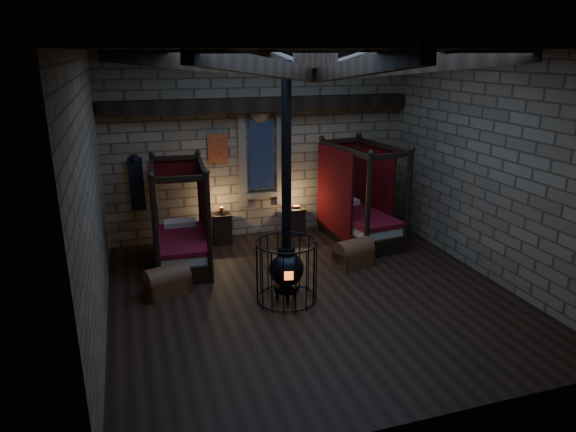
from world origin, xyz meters
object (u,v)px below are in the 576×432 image
object	(u,v)px
bed_right	(359,217)
trunk_left	(167,282)
bed_left	(182,240)
trunk_right	(353,253)
stove	(286,266)

from	to	relation	value
bed_right	trunk_left	world-z (taller)	bed_right
bed_left	trunk_left	distance (m)	1.41
bed_left	trunk_left	xyz separation A→B (m)	(-0.42, -1.32, -0.27)
bed_left	trunk_right	world-z (taller)	bed_left
trunk_left	stove	world-z (taller)	stove
bed_left	bed_right	distance (m)	4.05
trunk_left	trunk_right	bearing A→B (deg)	-14.83
trunk_left	stove	xyz separation A→B (m)	(1.97, -0.86, 0.40)
trunk_left	stove	size ratio (longest dim) A/B	0.21
bed_left	bed_right	xyz separation A→B (m)	(4.04, 0.23, 0.03)
trunk_left	trunk_right	distance (m)	3.74
trunk_left	trunk_right	world-z (taller)	trunk_right
stove	trunk_right	bearing A→B (deg)	40.68
bed_left	trunk_right	size ratio (longest dim) A/B	2.43
stove	bed_right	bearing A→B (deg)	53.39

